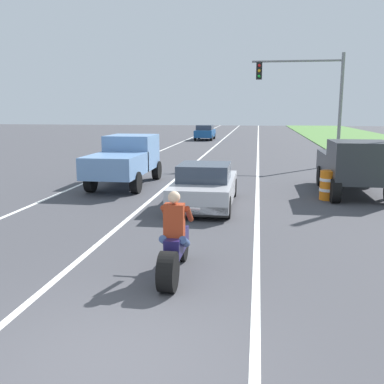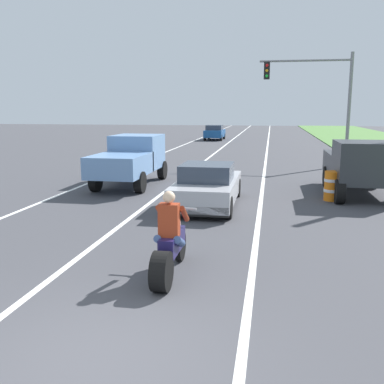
{
  "view_description": "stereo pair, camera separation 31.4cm",
  "coord_description": "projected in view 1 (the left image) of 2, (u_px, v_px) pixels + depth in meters",
  "views": [
    {
      "loc": [
        1.76,
        -4.6,
        3.04
      ],
      "look_at": [
        0.16,
        5.99,
        1.0
      ],
      "focal_mm": 40.69,
      "sensor_mm": 36.0,
      "label": 1
    },
    {
      "loc": [
        2.07,
        -4.55,
        3.04
      ],
      "look_at": [
        0.16,
        5.99,
        1.0
      ],
      "focal_mm": 40.69,
      "sensor_mm": 36.0,
      "label": 2
    }
  ],
  "objects": [
    {
      "name": "distant_car_far_ahead",
      "position": [
        205.0,
        132.0,
        43.88
      ],
      "size": [
        1.8,
        4.0,
        1.5
      ],
      "color": "#194C8C",
      "rests_on": "ground"
    },
    {
      "name": "lane_stripe_left_solid",
      "position": [
        134.0,
        162.0,
        25.51
      ],
      "size": [
        0.14,
        120.0,
        0.01
      ],
      "primitive_type": "cube",
      "color": "white",
      "rests_on": "ground"
    },
    {
      "name": "pickup_truck_right_shoulder_dark_grey",
      "position": [
        353.0,
        164.0,
        15.73
      ],
      "size": [
        2.02,
        4.8,
        1.98
      ],
      "color": "#2D3035",
      "rests_on": "ground"
    },
    {
      "name": "ground_plane",
      "position": [
        106.0,
        363.0,
        5.3
      ],
      "size": [
        160.0,
        160.0,
        0.0
      ],
      "primitive_type": "plane",
      "color": "#424247"
    },
    {
      "name": "lane_stripe_right_solid",
      "position": [
        258.0,
        164.0,
        24.46
      ],
      "size": [
        0.14,
        120.0,
        0.01
      ],
      "primitive_type": "cube",
      "color": "white",
      "rests_on": "ground"
    },
    {
      "name": "motorcycle_with_rider",
      "position": [
        174.0,
        247.0,
        7.86
      ],
      "size": [
        0.7,
        2.21,
        1.62
      ],
      "color": "black",
      "rests_on": "ground"
    },
    {
      "name": "construction_barrel_nearest",
      "position": [
        328.0,
        185.0,
        14.78
      ],
      "size": [
        0.58,
        0.58,
        1.0
      ],
      "color": "orange",
      "rests_on": "ground"
    },
    {
      "name": "traffic_light_mast_near",
      "position": [
        312.0,
        91.0,
        23.49
      ],
      "size": [
        4.89,
        0.34,
        6.0
      ],
      "color": "gray",
      "rests_on": "ground"
    },
    {
      "name": "sports_car_silver",
      "position": [
        205.0,
        186.0,
        13.83
      ],
      "size": [
        1.84,
        4.3,
        1.37
      ],
      "color": "#B7B7BC",
      "rests_on": "ground"
    },
    {
      "name": "lane_stripe_centre_dashed",
      "position": [
        195.0,
        163.0,
        24.99
      ],
      "size": [
        0.14,
        120.0,
        0.01
      ],
      "primitive_type": "cube",
      "color": "white",
      "rests_on": "ground"
    },
    {
      "name": "pickup_truck_left_lane_light_blue",
      "position": [
        126.0,
        158.0,
        17.5
      ],
      "size": [
        2.02,
        4.8,
        1.98
      ],
      "color": "#6B93C6",
      "rests_on": "ground"
    }
  ]
}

